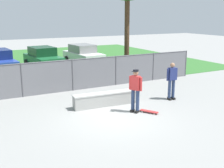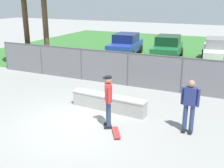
{
  "view_description": "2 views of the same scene",
  "coord_description": "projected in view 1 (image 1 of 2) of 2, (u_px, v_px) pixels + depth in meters",
  "views": [
    {
      "loc": [
        -5.17,
        -9.48,
        4.05
      ],
      "look_at": [
        0.94,
        2.02,
        0.86
      ],
      "focal_mm": 45.56,
      "sensor_mm": 36.0,
      "label": 1
    },
    {
      "loc": [
        4.77,
        -7.55,
        4.31
      ],
      "look_at": [
        0.83,
        1.09,
        1.28
      ],
      "focal_mm": 43.81,
      "sensor_mm": 36.0,
      "label": 2
    }
  ],
  "objects": [
    {
      "name": "ground_plane",
      "position": [
        115.0,
        118.0,
        11.45
      ],
      "size": [
        80.0,
        80.0,
        0.0
      ],
      "primitive_type": "plane",
      "color": "gray"
    },
    {
      "name": "grass_strip",
      "position": [
        31.0,
        63.0,
        24.39
      ],
      "size": [
        28.04,
        20.0,
        0.02
      ],
      "primitive_type": "cube",
      "color": "#336B2D",
      "rests_on": "ground"
    },
    {
      "name": "concrete_ledge",
      "position": [
        107.0,
        99.0,
        12.93
      ],
      "size": [
        3.19,
        0.71,
        0.62
      ],
      "color": "#999993",
      "rests_on": "ground"
    },
    {
      "name": "skateboarder",
      "position": [
        135.0,
        89.0,
        11.88
      ],
      "size": [
        0.41,
        0.53,
        1.84
      ],
      "color": "black",
      "rests_on": "ground"
    },
    {
      "name": "skateboard",
      "position": [
        149.0,
        111.0,
        11.99
      ],
      "size": [
        0.58,
        0.79,
        0.09
      ],
      "color": "red",
      "rests_on": "ground"
    },
    {
      "name": "chainlink_fence",
      "position": [
        73.0,
        74.0,
        15.34
      ],
      "size": [
        16.11,
        0.07,
        1.73
      ],
      "color": "#4C4C51",
      "rests_on": "ground"
    },
    {
      "name": "car_green",
      "position": [
        43.0,
        58.0,
        21.66
      ],
      "size": [
        2.32,
        4.35,
        1.66
      ],
      "color": "#1E6638",
      "rests_on": "ground"
    },
    {
      "name": "car_white",
      "position": [
        83.0,
        55.0,
        23.4
      ],
      "size": [
        2.32,
        4.35,
        1.66
      ],
      "color": "silver",
      "rests_on": "ground"
    },
    {
      "name": "bystander",
      "position": [
        172.0,
        79.0,
        13.69
      ],
      "size": [
        0.6,
        0.29,
        1.82
      ],
      "color": "black",
      "rests_on": "ground"
    }
  ]
}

